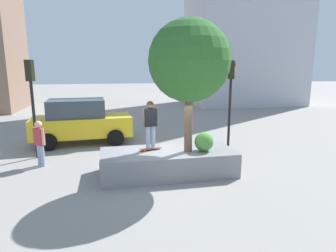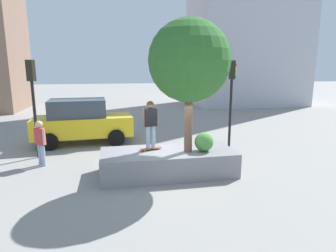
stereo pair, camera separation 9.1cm
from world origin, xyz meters
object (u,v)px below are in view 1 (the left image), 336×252
at_px(planter_ledge, 168,162).
at_px(traffic_light_median, 32,92).
at_px(taxi_cab, 81,121).
at_px(pedestrian_crossing, 40,140).
at_px(skateboard, 151,148).
at_px(traffic_light_corner, 231,88).
at_px(skateboarder, 150,121).
at_px(plaza_tree, 189,61).

height_order(planter_ledge, traffic_light_median, traffic_light_median).
relative_size(taxi_cab, pedestrian_crossing, 2.74).
bearing_deg(planter_ledge, skateboard, 159.16).
bearing_deg(skateboard, taxi_cab, 120.07).
bearing_deg(traffic_light_corner, traffic_light_median, -179.71).
height_order(planter_ledge, skateboard, skateboard).
relative_size(traffic_light_corner, pedestrian_crossing, 2.29).
distance_m(skateboard, traffic_light_median, 5.57).
bearing_deg(traffic_light_corner, planter_ledge, -140.23).
bearing_deg(traffic_light_corner, skateboarder, -146.42).
distance_m(plaza_tree, skateboard, 3.33).
bearing_deg(skateboard, skateboarder, -7.13).
relative_size(plaza_tree, pedestrian_crossing, 2.52).
xyz_separation_m(skateboarder, taxi_cab, (-2.82, 4.86, -0.78)).
height_order(plaza_tree, traffic_light_median, plaza_tree).
bearing_deg(planter_ledge, plaza_tree, -18.71).
bearing_deg(skateboarder, pedestrian_crossing, 158.52).
height_order(planter_ledge, plaza_tree, plaza_tree).
bearing_deg(skateboarder, skateboard, 172.87).
bearing_deg(traffic_light_median, skateboard, -31.76).
bearing_deg(traffic_light_median, pedestrian_crossing, -71.30).
bearing_deg(traffic_light_median, planter_ledge, -30.60).
bearing_deg(taxi_cab, plaza_tree, -52.52).
distance_m(plaza_tree, traffic_light_median, 6.66).
xyz_separation_m(traffic_light_corner, traffic_light_median, (-8.68, -0.04, -0.01)).
xyz_separation_m(planter_ledge, pedestrian_crossing, (-4.65, 1.82, 0.60)).
xyz_separation_m(plaza_tree, skateboarder, (-1.26, 0.45, -2.06)).
distance_m(planter_ledge, taxi_cab, 6.16).
xyz_separation_m(plaza_tree, skateboard, (-1.26, 0.45, -3.05)).
bearing_deg(pedestrian_crossing, taxi_cab, 69.04).
bearing_deg(skateboarder, planter_ledge, -20.84).
bearing_deg(skateboarder, traffic_light_median, 148.24).
distance_m(planter_ledge, pedestrian_crossing, 5.03).
bearing_deg(skateboarder, plaza_tree, -19.71).
bearing_deg(plaza_tree, traffic_light_median, 150.68).
height_order(plaza_tree, pedestrian_crossing, plaza_tree).
bearing_deg(traffic_light_corner, plaza_tree, -132.33).
relative_size(planter_ledge, skateboarder, 2.79).
height_order(taxi_cab, traffic_light_corner, traffic_light_corner).
bearing_deg(taxi_cab, skateboarder, -59.93).
height_order(taxi_cab, pedestrian_crossing, taxi_cab).
bearing_deg(planter_ledge, taxi_cab, 123.78).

